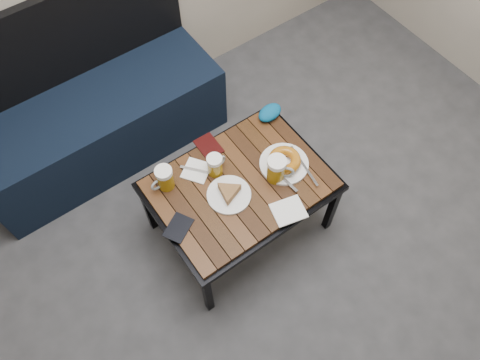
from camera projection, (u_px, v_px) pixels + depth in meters
room_shell at (309, 9)px, 0.94m from camera, size 4.00×4.00×4.00m
bench at (98, 119)px, 2.66m from camera, size 1.40×0.50×0.95m
cafe_table at (240, 188)px, 2.25m from camera, size 0.84×0.62×0.47m
beer_mug_left at (165, 178)px, 2.15m from camera, size 0.12×0.08×0.13m
beer_mug_centre at (215, 165)px, 2.19m from camera, size 0.11×0.08×0.12m
beer_mug_right at (277, 169)px, 2.16m from camera, size 0.13×0.12×0.14m
plate_pie at (229, 193)px, 2.16m from camera, size 0.21×0.21×0.06m
plate_bagel at (284, 162)px, 2.24m from camera, size 0.24×0.31×0.07m
napkin_left at (196, 171)px, 2.24m from camera, size 0.17×0.17×0.01m
napkin_right at (288, 211)px, 2.13m from camera, size 0.17×0.16×0.01m
passport_navy at (178, 228)px, 2.09m from camera, size 0.16×0.15×0.01m
passport_burgundy at (209, 146)px, 2.31m from camera, size 0.10×0.14×0.01m
knit_pouch at (270, 113)px, 2.39m from camera, size 0.15×0.11×0.06m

